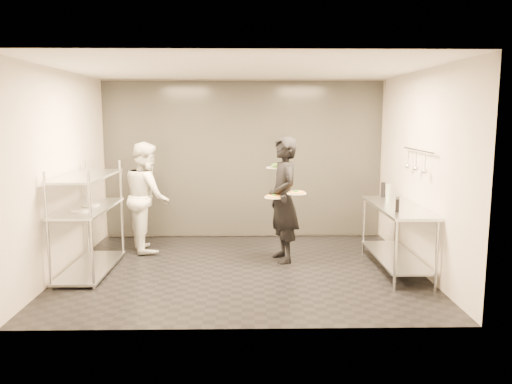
{
  "coord_description": "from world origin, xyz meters",
  "views": [
    {
      "loc": [
        0.06,
        -6.86,
        2.17
      ],
      "look_at": [
        0.19,
        0.13,
        1.1
      ],
      "focal_mm": 35.0,
      "sensor_mm": 36.0,
      "label": 1
    }
  ],
  "objects_px": {
    "waiter": "(283,200)",
    "pizza_plate_far": "(297,193)",
    "chef": "(147,197)",
    "pizza_plate_near": "(274,197)",
    "pos_monitor": "(397,204)",
    "prep_counter": "(396,226)",
    "bottle_green": "(389,193)",
    "bottle_clear": "(384,191)",
    "bottle_dark": "(383,190)",
    "salad_plate": "(276,166)",
    "pass_rack": "(88,217)"
  },
  "relations": [
    {
      "from": "pizza_plate_far",
      "to": "bottle_clear",
      "type": "relative_size",
      "value": 1.56
    },
    {
      "from": "chef",
      "to": "pass_rack",
      "type": "bearing_deg",
      "value": 131.03
    },
    {
      "from": "bottle_green",
      "to": "prep_counter",
      "type": "bearing_deg",
      "value": -81.07
    },
    {
      "from": "pos_monitor",
      "to": "bottle_clear",
      "type": "distance_m",
      "value": 1.2
    },
    {
      "from": "waiter",
      "to": "bottle_green",
      "type": "distance_m",
      "value": 1.54
    },
    {
      "from": "waiter",
      "to": "pizza_plate_near",
      "type": "relative_size",
      "value": 6.46
    },
    {
      "from": "waiter",
      "to": "salad_plate",
      "type": "relative_size",
      "value": 6.33
    },
    {
      "from": "prep_counter",
      "to": "pizza_plate_far",
      "type": "distance_m",
      "value": 1.49
    },
    {
      "from": "prep_counter",
      "to": "bottle_dark",
      "type": "bearing_deg",
      "value": 89.6
    },
    {
      "from": "prep_counter",
      "to": "waiter",
      "type": "relative_size",
      "value": 0.96
    },
    {
      "from": "bottle_dark",
      "to": "pizza_plate_near",
      "type": "bearing_deg",
      "value": -164.43
    },
    {
      "from": "pizza_plate_near",
      "to": "bottle_dark",
      "type": "distance_m",
      "value": 1.79
    },
    {
      "from": "chef",
      "to": "pizza_plate_far",
      "type": "bearing_deg",
      "value": -131.51
    },
    {
      "from": "pass_rack",
      "to": "bottle_dark",
      "type": "distance_m",
      "value": 4.41
    },
    {
      "from": "prep_counter",
      "to": "bottle_green",
      "type": "distance_m",
      "value": 0.51
    },
    {
      "from": "pass_rack",
      "to": "bottle_green",
      "type": "xyz_separation_m",
      "value": [
        4.29,
        0.29,
        0.28
      ]
    },
    {
      "from": "pos_monitor",
      "to": "bottle_green",
      "type": "xyz_separation_m",
      "value": [
        0.08,
        0.67,
        0.04
      ]
    },
    {
      "from": "bottle_clear",
      "to": "bottle_green",
      "type": "bearing_deg",
      "value": -98.18
    },
    {
      "from": "prep_counter",
      "to": "bottle_dark",
      "type": "height_order",
      "value": "bottle_dark"
    },
    {
      "from": "salad_plate",
      "to": "bottle_dark",
      "type": "height_order",
      "value": "salad_plate"
    },
    {
      "from": "bottle_dark",
      "to": "bottle_clear",
      "type": "bearing_deg",
      "value": 47.91
    },
    {
      "from": "pass_rack",
      "to": "bottle_clear",
      "type": "height_order",
      "value": "pass_rack"
    },
    {
      "from": "waiter",
      "to": "salad_plate",
      "type": "height_order",
      "value": "waiter"
    },
    {
      "from": "chef",
      "to": "salad_plate",
      "type": "xyz_separation_m",
      "value": [
        2.06,
        -0.33,
        0.52
      ]
    },
    {
      "from": "pass_rack",
      "to": "waiter",
      "type": "xyz_separation_m",
      "value": [
        2.76,
        0.45,
        0.16
      ]
    },
    {
      "from": "pizza_plate_near",
      "to": "pos_monitor",
      "type": "distance_m",
      "value": 1.74
    },
    {
      "from": "prep_counter",
      "to": "pizza_plate_near",
      "type": "xyz_separation_m",
      "value": [
        -1.72,
        0.29,
        0.38
      ]
    },
    {
      "from": "waiter",
      "to": "pizza_plate_far",
      "type": "relative_size",
      "value": 6.62
    },
    {
      "from": "pizza_plate_near",
      "to": "bottle_green",
      "type": "relative_size",
      "value": 1.09
    },
    {
      "from": "chef",
      "to": "bottle_green",
      "type": "relative_size",
      "value": 6.63
    },
    {
      "from": "waiter",
      "to": "salad_plate",
      "type": "xyz_separation_m",
      "value": [
        -0.1,
        0.32,
        0.47
      ]
    },
    {
      "from": "pizza_plate_near",
      "to": "pos_monitor",
      "type": "relative_size",
      "value": 1.18
    },
    {
      "from": "pizza_plate_far",
      "to": "salad_plate",
      "type": "distance_m",
      "value": 0.71
    },
    {
      "from": "prep_counter",
      "to": "bottle_clear",
      "type": "height_order",
      "value": "bottle_clear"
    },
    {
      "from": "pass_rack",
      "to": "chef",
      "type": "distance_m",
      "value": 1.26
    },
    {
      "from": "pizza_plate_near",
      "to": "bottle_clear",
      "type": "distance_m",
      "value": 1.82
    },
    {
      "from": "pos_monitor",
      "to": "prep_counter",
      "type": "bearing_deg",
      "value": 89.87
    },
    {
      "from": "pizza_plate_near",
      "to": "salad_plate",
      "type": "relative_size",
      "value": 0.98
    },
    {
      "from": "pizza_plate_far",
      "to": "bottle_dark",
      "type": "bearing_deg",
      "value": 22.04
    },
    {
      "from": "prep_counter",
      "to": "bottle_green",
      "type": "height_order",
      "value": "bottle_green"
    },
    {
      "from": "pos_monitor",
      "to": "bottle_clear",
      "type": "xyz_separation_m",
      "value": [
        0.15,
        1.19,
        0.0
      ]
    },
    {
      "from": "prep_counter",
      "to": "salad_plate",
      "type": "relative_size",
      "value": 6.1
    },
    {
      "from": "bottle_green",
      "to": "bottle_clear",
      "type": "bearing_deg",
      "value": 81.82
    },
    {
      "from": "waiter",
      "to": "bottle_dark",
      "type": "distance_m",
      "value": 1.61
    },
    {
      "from": "pass_rack",
      "to": "pizza_plate_far",
      "type": "xyz_separation_m",
      "value": [
        2.93,
        0.21,
        0.31
      ]
    },
    {
      "from": "waiter",
      "to": "pos_monitor",
      "type": "distance_m",
      "value": 1.68
    },
    {
      "from": "chef",
      "to": "pizza_plate_near",
      "type": "xyz_separation_m",
      "value": [
        2.01,
        -0.81,
        0.12
      ]
    },
    {
      "from": "salad_plate",
      "to": "bottle_clear",
      "type": "relative_size",
      "value": 1.63
    },
    {
      "from": "waiter",
      "to": "pizza_plate_near",
      "type": "height_order",
      "value": "waiter"
    },
    {
      "from": "pizza_plate_near",
      "to": "pizza_plate_far",
      "type": "height_order",
      "value": "pizza_plate_far"
    }
  ]
}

